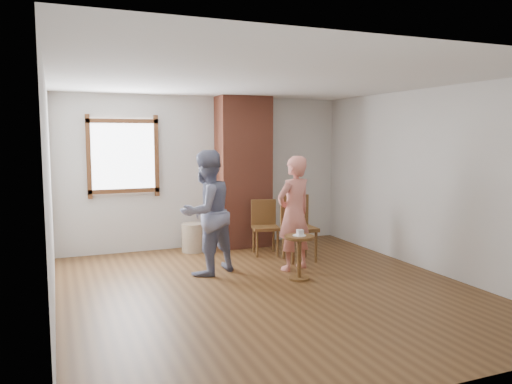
# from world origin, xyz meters

# --- Properties ---
(ground) EXTENTS (5.50, 5.50, 0.00)m
(ground) POSITION_xyz_m (0.00, 0.00, 0.00)
(ground) COLOR brown
(ground) RESTS_ON ground
(room_shell) EXTENTS (5.04, 5.52, 2.62)m
(room_shell) POSITION_xyz_m (-0.06, 0.61, 1.81)
(room_shell) COLOR silver
(room_shell) RESTS_ON ground
(brick_chimney) EXTENTS (0.90, 0.50, 2.60)m
(brick_chimney) POSITION_xyz_m (0.60, 2.50, 1.30)
(brick_chimney) COLOR #9D4E37
(brick_chimney) RESTS_ON ground
(stoneware_crock) EXTENTS (0.48, 0.48, 0.48)m
(stoneware_crock) POSITION_xyz_m (-0.35, 2.40, 0.24)
(stoneware_crock) COLOR #C6AD8F
(stoneware_crock) RESTS_ON ground
(dark_pot) EXTENTS (0.21, 0.21, 0.17)m
(dark_pot) POSITION_xyz_m (-0.43, 2.40, 0.08)
(dark_pot) COLOR black
(dark_pot) RESTS_ON ground
(dining_chair_left) EXTENTS (0.49, 0.49, 0.88)m
(dining_chair_left) POSITION_xyz_m (0.71, 1.82, 0.50)
(dining_chair_left) COLOR brown
(dining_chair_left) RESTS_ON ground
(dining_chair_right) EXTENTS (0.49, 0.49, 1.00)m
(dining_chair_right) POSITION_xyz_m (1.03, 1.27, 0.56)
(dining_chair_right) COLOR brown
(dining_chair_right) RESTS_ON ground
(side_table) EXTENTS (0.40, 0.40, 0.60)m
(side_table) POSITION_xyz_m (0.56, 0.27, 0.40)
(side_table) COLOR brown
(side_table) RESTS_ON ground
(cake_plate) EXTENTS (0.18, 0.18, 0.01)m
(cake_plate) POSITION_xyz_m (0.56, 0.27, 0.60)
(cake_plate) COLOR white
(cake_plate) RESTS_ON side_table
(cake_slice) EXTENTS (0.08, 0.07, 0.06)m
(cake_slice) POSITION_xyz_m (0.57, 0.27, 0.64)
(cake_slice) COLOR white
(cake_slice) RESTS_ON cake_plate
(man) EXTENTS (1.05, 0.96, 1.74)m
(man) POSITION_xyz_m (-0.51, 1.01, 0.87)
(man) COLOR #16193E
(man) RESTS_ON ground
(person_pink) EXTENTS (0.69, 0.56, 1.65)m
(person_pink) POSITION_xyz_m (0.72, 0.76, 0.82)
(person_pink) COLOR #DD7D6E
(person_pink) RESTS_ON ground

